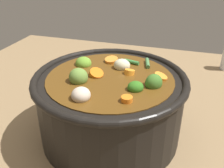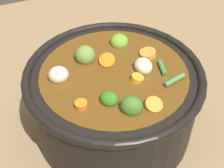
% 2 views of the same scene
% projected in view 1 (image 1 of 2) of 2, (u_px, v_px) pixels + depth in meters
% --- Properties ---
extents(ground_plane, '(1.10, 1.10, 0.00)m').
position_uv_depth(ground_plane, '(110.00, 132.00, 0.54)').
color(ground_plane, '#8C704C').
extents(cooking_pot, '(0.30, 0.30, 0.16)m').
position_uv_depth(cooking_pot, '(110.00, 104.00, 0.50)').
color(cooking_pot, black).
rests_on(cooking_pot, ground_plane).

